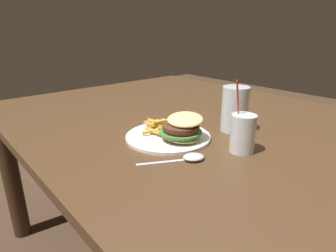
{
  "coord_description": "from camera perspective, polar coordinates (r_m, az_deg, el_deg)",
  "views": [
    {
      "loc": [
        0.75,
        -0.77,
        1.07
      ],
      "look_at": [
        0.12,
        -0.22,
        0.77
      ],
      "focal_mm": 30.0,
      "sensor_mm": 36.0,
      "label": 1
    }
  ],
  "objects": [
    {
      "name": "dining_table",
      "position": [
        1.16,
        4.3,
        -2.87
      ],
      "size": [
        1.58,
        1.22,
        0.73
      ],
      "color": "#4C331E",
      "rests_on": "ground_plane"
    },
    {
      "name": "meal_plate_near",
      "position": [
        0.88,
        1.43,
        -1.06
      ],
      "size": [
        0.27,
        0.27,
        0.09
      ],
      "color": "white",
      "rests_on": "dining_table"
    },
    {
      "name": "beer_glass",
      "position": [
        0.97,
        13.4,
        3.02
      ],
      "size": [
        0.09,
        0.09,
        0.15
      ],
      "color": "silver",
      "rests_on": "dining_table"
    },
    {
      "name": "juice_glass",
      "position": [
        0.82,
        14.91,
        -1.71
      ],
      "size": [
        0.07,
        0.07,
        0.21
      ],
      "color": "silver",
      "rests_on": "dining_table"
    },
    {
      "name": "spoon",
      "position": [
        0.76,
        4.68,
        -6.38
      ],
      "size": [
        0.11,
        0.18,
        0.02
      ],
      "rotation": [
        0.0,
        0.0,
        1.08
      ],
      "color": "silver",
      "rests_on": "dining_table"
    }
  ]
}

